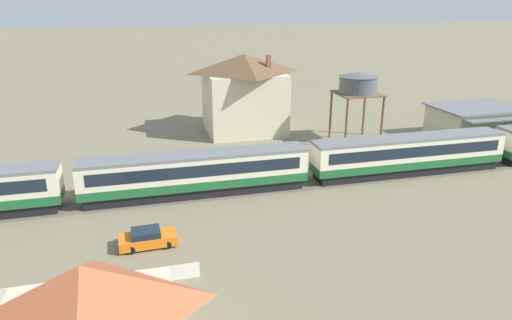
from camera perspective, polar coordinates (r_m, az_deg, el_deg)
The scene contains 8 objects.
ground_plane at distance 48.07m, azimuth 13.30°, elevation -1.78°, with size 600.00×600.00×0.00m, color #7A7056.
passenger_train at distance 44.25m, azimuth 6.89°, elevation -0.21°, with size 85.79×3.03×3.95m.
railway_track at distance 49.00m, azimuth 16.99°, elevation -1.70°, with size 143.66×3.60×0.04m.
station_building at distance 65.06m, azimuth 25.64°, elevation 4.28°, with size 10.70×9.09×4.17m.
station_house_brown_roof at distance 61.26m, azimuth -1.50°, elevation 8.44°, with size 10.81×10.08×10.37m.
water_tower at distance 57.80m, azimuth 12.64°, elevation 9.20°, with size 5.22×5.22×8.67m.
cottage_terracotta_roof at distance 23.60m, azimuth -20.40°, elevation -18.03°, with size 8.71×6.93×5.82m.
parked_car_orange at distance 34.36m, azimuth -13.41°, elevation -9.48°, with size 4.14×2.00×1.32m.
Camera 1 is at (-21.60, -39.49, 16.87)m, focal length 32.00 mm.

